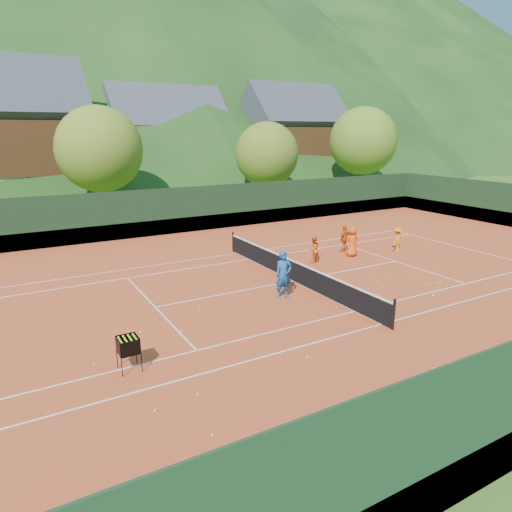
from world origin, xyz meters
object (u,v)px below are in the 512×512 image
student_c (352,242)px  chalet_right (292,142)px  student_a (313,250)px  tennis_net (294,270)px  chalet_left (3,141)px  student_d (397,240)px  student_b (344,238)px  ball_hopper (128,346)px  chalet_mid (166,145)px  coach (284,275)px

student_c → chalet_right: bearing=-110.4°
student_a → tennis_net: size_ratio=0.11×
tennis_net → chalet_left: size_ratio=0.87×
student_d → chalet_right: bearing=-136.5°
student_b → student_d: 2.91m
student_d → tennis_net: 7.96m
ball_hopper → tennis_net: bearing=26.7°
student_d → ball_hopper: student_d is taller
tennis_net → chalet_left: chalet_left is taller
chalet_mid → chalet_right: size_ratio=1.06×
student_a → student_b: 2.93m
student_d → ball_hopper: 17.28m
chalet_mid → coach: bearing=-102.0°
coach → student_d: coach is taller
chalet_left → chalet_right: chalet_left is taller
tennis_net → ball_hopper: bearing=-153.3°
tennis_net → chalet_right: size_ratio=1.01×
student_d → tennis_net: student_d is taller
student_a → chalet_right: size_ratio=0.11×
student_a → ball_hopper: (-11.05, -6.24, 0.07)m
student_a → coach: bearing=22.8°
student_c → student_a: bearing=6.6°
student_d → chalet_right: 31.44m
chalet_mid → chalet_right: (14.00, -4.00, 0.27)m
student_b → chalet_right: size_ratio=0.13×
student_c → tennis_net: student_c is taller
coach → ball_hopper: 7.44m
student_b → ball_hopper: (-13.84, -7.13, -0.01)m
student_c → chalet_left: 32.22m
tennis_net → ball_hopper: tennis_net is taller
student_c → chalet_right: 32.10m
ball_hopper → chalet_left: size_ratio=0.07×
student_b → chalet_mid: size_ratio=0.12×
student_a → chalet_left: size_ratio=0.10×
student_c → chalet_mid: chalet_mid is taller
student_d → chalet_left: bearing=-81.6°
chalet_mid → ball_hopper: bearing=-110.7°
student_c → student_d: student_c is taller
coach → chalet_mid: bearing=85.3°
student_d → chalet_left: size_ratio=0.10×
student_a → student_c: student_c is taller
chalet_right → student_d: bearing=-113.0°
student_c → ball_hopper: (-13.56, -6.19, -0.06)m
chalet_left → chalet_right: (30.00, 0.00, -0.39)m
student_c → chalet_left: bearing=-54.2°
ball_hopper → chalet_right: 44.79m
coach → student_b: (6.91, 4.43, -0.22)m
student_b → ball_hopper: bearing=8.1°
chalet_mid → student_a: bearing=-96.1°
coach → student_d: size_ratio=1.39×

